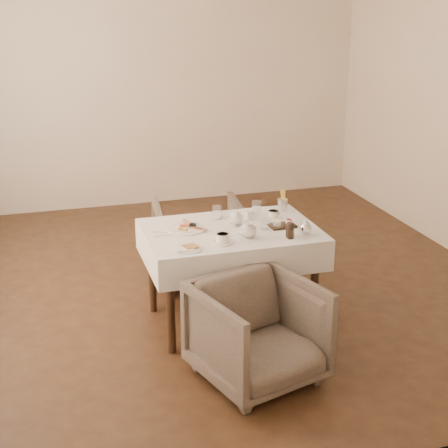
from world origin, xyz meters
TOP-DOWN VIEW (x-y plane):
  - table at (-0.25, -0.69)m, footprint 1.28×0.88m
  - armchair_near at (-0.32, -1.53)m, footprint 0.91×0.92m
  - armchair_far at (-0.27, 0.17)m, footprint 0.82×0.84m
  - breakfast_plate at (-0.56, -0.60)m, footprint 0.29×0.29m
  - side_plate at (-0.65, -1.00)m, footprint 0.19×0.18m
  - teapot_centre at (-0.18, -0.62)m, footprint 0.18×0.16m
  - teapot_front at (-0.18, -0.90)m, footprint 0.20×0.18m
  - creamer at (-0.04, -0.51)m, footprint 0.07×0.07m
  - teacup_near at (-0.39, -0.94)m, footprint 0.14×0.14m
  - teacup_far at (0.14, -0.55)m, footprint 0.13×0.13m
  - glass_left at (-0.28, -0.42)m, footprint 0.09×0.09m
  - glass_mid at (-0.00, -0.76)m, footprint 0.08×0.08m
  - glass_right at (0.05, -0.40)m, footprint 0.10×0.10m
  - condiment_board at (0.14, -0.75)m, footprint 0.20×0.14m
  - pepper_mill_left at (0.11, -0.96)m, footprint 0.06×0.06m
  - pepper_mill_right at (0.10, -0.99)m, footprint 0.08×0.08m
  - silver_pot at (0.24, -0.96)m, footprint 0.12×0.10m
  - fries_cup at (0.28, -0.39)m, footprint 0.08×0.08m
  - cutlery_fork at (-0.74, -0.61)m, footprint 0.18×0.08m
  - cutlery_knife at (-0.73, -0.69)m, footprint 0.19×0.04m

SIDE VIEW (x-z plane):
  - armchair_near at x=-0.32m, z-range 0.00..0.68m
  - armchair_far at x=-0.27m, z-range 0.00..0.70m
  - table at x=-0.25m, z-range 0.26..1.02m
  - cutlery_fork at x=-0.74m, z-range 0.76..0.76m
  - cutlery_knife at x=-0.73m, z-range 0.76..0.76m
  - side_plate at x=-0.65m, z-range 0.75..0.77m
  - breakfast_plate at x=-0.56m, z-range 0.75..0.78m
  - condiment_board at x=0.14m, z-range 0.75..0.80m
  - teacup_far at x=0.14m, z-range 0.75..0.82m
  - teacup_near at x=-0.39m, z-range 0.75..0.82m
  - creamer at x=-0.04m, z-range 0.76..0.82m
  - glass_mid at x=0.00m, z-range 0.76..0.85m
  - glass_left at x=-0.28m, z-range 0.76..0.86m
  - glass_right at x=0.05m, z-range 0.76..0.86m
  - pepper_mill_left at x=0.11m, z-range 0.76..0.87m
  - silver_pot at x=0.24m, z-range 0.76..0.87m
  - teapot_centre at x=-0.18m, z-range 0.76..0.87m
  - pepper_mill_right at x=0.10m, z-range 0.76..0.87m
  - teapot_front at x=-0.18m, z-range 0.76..0.89m
  - fries_cup at x=0.28m, z-range 0.74..0.92m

